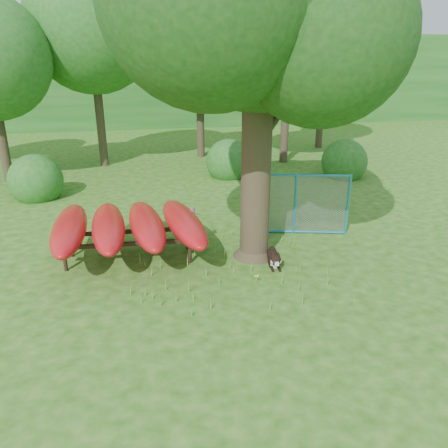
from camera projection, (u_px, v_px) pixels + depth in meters
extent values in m
plane|color=#235210|center=(226.00, 290.00, 9.04)|extent=(80.00, 80.00, 0.00)
cylinder|color=#33291B|center=(257.00, 147.00, 9.66)|extent=(0.87, 0.87, 5.31)
cone|color=#33291B|center=(254.00, 245.00, 10.52)|extent=(1.30, 1.30, 0.53)
sphere|color=#143F12|center=(297.00, 20.00, 9.94)|extent=(3.82, 3.82, 3.82)
sphere|color=#143F12|center=(323.00, 36.00, 8.10)|extent=(3.40, 3.40, 3.40)
cylinder|color=#33291B|center=(281.00, 111.00, 9.70)|extent=(1.28, 1.10, 1.13)
cylinder|color=#33291B|center=(232.00, 92.00, 9.16)|extent=(1.26, 0.40, 1.09)
cylinder|color=#615948|center=(193.00, 228.00, 10.77)|extent=(0.12, 0.12, 1.11)
cylinder|color=#615948|center=(193.00, 214.00, 10.63)|extent=(0.31, 0.13, 0.06)
cylinder|color=black|center=(65.00, 260.00, 9.77)|extent=(0.09, 0.09, 0.54)
cylinder|color=black|center=(190.00, 252.00, 10.17)|extent=(0.09, 0.09, 0.54)
cylinder|color=black|center=(71.00, 246.00, 10.47)|extent=(0.09, 0.09, 0.54)
cylinder|color=black|center=(188.00, 239.00, 10.86)|extent=(0.09, 0.09, 0.54)
cube|color=black|center=(128.00, 244.00, 9.86)|extent=(3.24, 0.25, 0.09)
cube|color=black|center=(129.00, 232.00, 10.56)|extent=(3.24, 0.25, 0.09)
ellipsoid|color=red|center=(69.00, 229.00, 9.92)|extent=(0.82, 3.25, 0.52)
ellipsoid|color=red|center=(108.00, 227.00, 10.04)|extent=(0.93, 3.28, 0.52)
ellipsoid|color=red|center=(146.00, 225.00, 10.16)|extent=(1.04, 3.29, 0.52)
ellipsoid|color=red|center=(183.00, 223.00, 10.29)|extent=(1.15, 3.31, 0.52)
cube|color=black|center=(273.00, 258.00, 10.23)|extent=(0.32, 0.65, 0.21)
cube|color=silver|center=(274.00, 263.00, 9.99)|extent=(0.21, 0.15, 0.19)
sphere|color=black|center=(276.00, 260.00, 9.78)|extent=(0.23, 0.23, 0.23)
cube|color=silver|center=(277.00, 263.00, 9.69)|extent=(0.11, 0.14, 0.08)
sphere|color=silver|center=(273.00, 262.00, 9.77)|extent=(0.11, 0.11, 0.11)
sphere|color=silver|center=(279.00, 261.00, 9.78)|extent=(0.11, 0.11, 0.11)
cone|color=black|center=(273.00, 254.00, 9.76)|extent=(0.11, 0.12, 0.11)
cone|color=black|center=(279.00, 254.00, 9.77)|extent=(0.09, 0.10, 0.11)
cylinder|color=black|center=(272.00, 268.00, 9.88)|extent=(0.10, 0.27, 0.06)
cylinder|color=black|center=(279.00, 268.00, 9.89)|extent=(0.10, 0.27, 0.06)
sphere|color=black|center=(272.00, 249.00, 10.51)|extent=(0.14, 0.14, 0.14)
torus|color=blue|center=(275.00, 261.00, 9.86)|extent=(0.23, 0.10, 0.22)
cylinder|color=teal|center=(243.00, 203.00, 11.73)|extent=(0.09, 0.09, 1.67)
cylinder|color=teal|center=(295.00, 204.00, 11.66)|extent=(0.09, 0.09, 1.67)
cylinder|color=teal|center=(348.00, 205.00, 11.59)|extent=(0.09, 0.09, 1.67)
cylinder|color=teal|center=(297.00, 175.00, 11.37)|extent=(2.71, 0.78, 0.06)
cylinder|color=teal|center=(293.00, 232.00, 11.94)|extent=(2.71, 0.78, 0.06)
plane|color=gray|center=(295.00, 204.00, 11.66)|extent=(2.69, 0.71, 2.78)
cylinder|color=#5E9731|center=(256.00, 280.00, 9.27)|extent=(0.02, 0.02, 0.18)
sphere|color=yellow|center=(256.00, 276.00, 9.24)|extent=(0.03, 0.03, 0.03)
sphere|color=yellow|center=(258.00, 275.00, 9.26)|extent=(0.03, 0.03, 0.03)
sphere|color=yellow|center=(255.00, 276.00, 9.26)|extent=(0.03, 0.03, 0.03)
sphere|color=yellow|center=(257.00, 277.00, 9.22)|extent=(0.03, 0.03, 0.03)
sphere|color=yellow|center=(256.00, 276.00, 9.22)|extent=(0.03, 0.03, 0.03)
cylinder|color=#33291B|center=(0.00, 126.00, 16.20)|extent=(0.36, 0.36, 4.20)
cylinder|color=#33291B|center=(99.00, 105.00, 18.51)|extent=(0.36, 0.36, 5.25)
sphere|color=#1E5B1D|center=(91.00, 27.00, 17.43)|extent=(5.20, 5.20, 5.20)
cylinder|color=#33291B|center=(200.00, 116.00, 20.52)|extent=(0.36, 0.36, 3.85)
sphere|color=#1E5B1D|center=(199.00, 66.00, 19.73)|extent=(4.00, 4.00, 4.00)
cylinder|color=#33291B|center=(286.00, 109.00, 19.19)|extent=(0.36, 0.36, 4.76)
sphere|color=#1E5B1D|center=(289.00, 42.00, 18.22)|extent=(4.80, 4.80, 4.80)
cylinder|color=#33291B|center=(322.00, 100.00, 22.48)|extent=(0.36, 0.36, 4.90)
sphere|color=#1E5B1D|center=(326.00, 41.00, 21.47)|extent=(4.60, 4.60, 4.60)
sphere|color=#1E5B1D|center=(39.00, 198.00, 14.96)|extent=(1.80, 1.80, 1.80)
sphere|color=#1E5B1D|center=(343.00, 177.00, 17.59)|extent=(1.80, 1.80, 1.80)
sphere|color=#1E5B1D|center=(229.00, 176.00, 17.65)|extent=(1.80, 1.80, 1.80)
cube|color=#1E5B1D|center=(151.00, 78.00, 33.56)|extent=(80.00, 12.00, 6.00)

